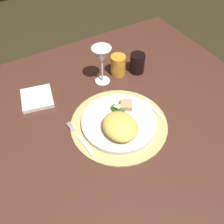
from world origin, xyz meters
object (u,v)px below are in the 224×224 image
at_px(dining_table, 97,150).
at_px(fork, 81,140).
at_px(dinner_plate, 119,122).
at_px(spoon, 149,104).
at_px(amber_tumbler, 118,65).
at_px(dark_tumbler, 137,63).
at_px(wine_glass, 102,57).
at_px(napkin, 37,98).

distance_m(dining_table, fork, 0.19).
xyz_separation_m(dining_table, dinner_plate, (0.07, -0.04, 0.18)).
height_order(dining_table, spoon, spoon).
relative_size(dinner_plate, fork, 1.63).
bearing_deg(spoon, fork, -176.53).
height_order(dinner_plate, amber_tumbler, amber_tumbler).
distance_m(fork, spoon, 0.30).
xyz_separation_m(amber_tumbler, dark_tumbler, (0.08, -0.03, -0.00)).
bearing_deg(spoon, wine_glass, 111.33).
bearing_deg(dinner_plate, fork, 178.95).
xyz_separation_m(spoon, dark_tumbler, (0.08, 0.20, 0.03)).
height_order(spoon, napkin, napkin).
bearing_deg(wine_glass, dinner_plate, -104.92).
distance_m(dinner_plate, dark_tumbler, 0.32).
distance_m(dinner_plate, wine_glass, 0.27).
distance_m(spoon, wine_glass, 0.26).
height_order(dining_table, wine_glass, wine_glass).
distance_m(dinner_plate, napkin, 0.35).
bearing_deg(dining_table, napkin, 121.24).
relative_size(dining_table, fork, 8.27).
bearing_deg(fork, dinner_plate, -1.05).
height_order(dinner_plate, wine_glass, wine_glass).
height_order(spoon, amber_tumbler, amber_tumbler).
relative_size(dinner_plate, dark_tumbler, 3.14).
bearing_deg(napkin, dark_tumbler, -6.49).
bearing_deg(wine_glass, spoon, -68.67).
bearing_deg(napkin, spoon, -34.81).
bearing_deg(dinner_plate, amber_tumbler, 59.53).
relative_size(napkin, amber_tumbler, 1.42).
xyz_separation_m(napkin, amber_tumbler, (0.36, -0.02, 0.04)).
distance_m(dining_table, napkin, 0.32).
relative_size(amber_tumbler, dark_tumbler, 1.04).
distance_m(napkin, dark_tumbler, 0.45).
height_order(wine_glass, amber_tumbler, wine_glass).
bearing_deg(wine_glass, napkin, 173.05).
xyz_separation_m(dinner_plate, napkin, (-0.21, 0.27, -0.01)).
relative_size(dining_table, dinner_plate, 5.08).
distance_m(dining_table, amber_tumbler, 0.37).
xyz_separation_m(dining_table, spoon, (0.22, -0.02, 0.17)).
relative_size(dinner_plate, wine_glass, 1.64).
bearing_deg(dining_table, wine_glass, 54.95).
height_order(dinner_plate, spoon, dinner_plate).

